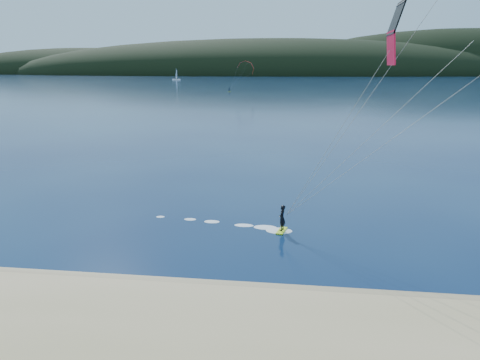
% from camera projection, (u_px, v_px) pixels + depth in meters
% --- Properties ---
extents(ground, '(1800.00, 1800.00, 0.00)m').
position_uv_depth(ground, '(140.00, 335.00, 21.03)').
color(ground, '#08163B').
rests_on(ground, ground).
extents(wet_sand, '(220.00, 2.50, 0.10)m').
position_uv_depth(wet_sand, '(168.00, 288.00, 25.35)').
color(wet_sand, '#957A57').
rests_on(wet_sand, ground).
extents(headland, '(1200.00, 310.00, 140.00)m').
position_uv_depth(headland, '(297.00, 75.00, 738.19)').
color(headland, black).
rests_on(headland, ground).
extents(kitesurfer_near, '(26.27, 7.33, 17.31)m').
position_uv_depth(kitesurfer_near, '(466.00, 46.00, 25.85)').
color(kitesurfer_near, '#C0E81B').
rests_on(kitesurfer_near, ground).
extents(kitesurfer_far, '(13.80, 8.68, 15.10)m').
position_uv_depth(kitesurfer_far, '(245.00, 70.00, 217.12)').
color(kitesurfer_far, '#C0E81B').
rests_on(kitesurfer_far, ground).
extents(sailboat, '(7.60, 4.98, 10.98)m').
position_uv_depth(sailboat, '(176.00, 79.00, 426.75)').
color(sailboat, white).
rests_on(sailboat, ground).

